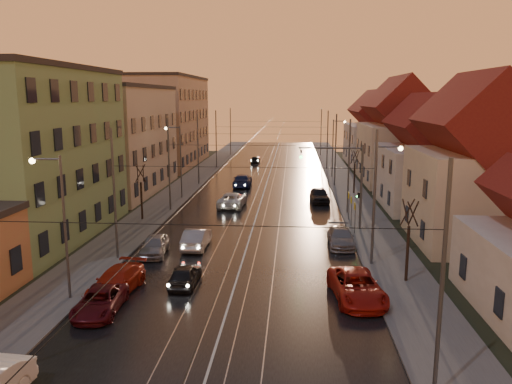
% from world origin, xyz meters
% --- Properties ---
extents(ground, '(160.00, 160.00, 0.00)m').
position_xyz_m(ground, '(0.00, 0.00, 0.00)').
color(ground, black).
rests_on(ground, ground).
extents(road, '(16.00, 120.00, 0.04)m').
position_xyz_m(road, '(0.00, 40.00, 0.02)').
color(road, black).
rests_on(road, ground).
extents(sidewalk_left, '(4.00, 120.00, 0.15)m').
position_xyz_m(sidewalk_left, '(-10.00, 40.00, 0.07)').
color(sidewalk_left, '#4C4C4C').
rests_on(sidewalk_left, ground).
extents(sidewalk_right, '(4.00, 120.00, 0.15)m').
position_xyz_m(sidewalk_right, '(10.00, 40.00, 0.07)').
color(sidewalk_right, '#4C4C4C').
rests_on(sidewalk_right, ground).
extents(tram_rail_0, '(0.06, 120.00, 0.03)m').
position_xyz_m(tram_rail_0, '(-2.20, 40.00, 0.06)').
color(tram_rail_0, gray).
rests_on(tram_rail_0, road).
extents(tram_rail_1, '(0.06, 120.00, 0.03)m').
position_xyz_m(tram_rail_1, '(-0.77, 40.00, 0.06)').
color(tram_rail_1, gray).
rests_on(tram_rail_1, road).
extents(tram_rail_2, '(0.06, 120.00, 0.03)m').
position_xyz_m(tram_rail_2, '(0.77, 40.00, 0.06)').
color(tram_rail_2, gray).
rests_on(tram_rail_2, road).
extents(tram_rail_3, '(0.06, 120.00, 0.03)m').
position_xyz_m(tram_rail_3, '(2.20, 40.00, 0.06)').
color(tram_rail_3, gray).
rests_on(tram_rail_3, road).
extents(apartment_left_1, '(10.00, 18.00, 13.00)m').
position_xyz_m(apartment_left_1, '(-17.50, 14.00, 6.50)').
color(apartment_left_1, '#6E9D63').
rests_on(apartment_left_1, ground).
extents(apartment_left_2, '(10.00, 20.00, 12.00)m').
position_xyz_m(apartment_left_2, '(-17.50, 34.00, 6.00)').
color(apartment_left_2, '#C3B196').
rests_on(apartment_left_2, ground).
extents(apartment_left_3, '(10.00, 24.00, 14.00)m').
position_xyz_m(apartment_left_3, '(-17.50, 58.00, 7.00)').
color(apartment_left_3, tan).
rests_on(apartment_left_3, ground).
extents(house_right_1, '(8.67, 10.20, 10.80)m').
position_xyz_m(house_right_1, '(17.00, 15.00, 5.45)').
color(house_right_1, beige).
rests_on(house_right_1, ground).
extents(house_right_2, '(9.18, 12.24, 9.20)m').
position_xyz_m(house_right_2, '(17.00, 28.00, 4.64)').
color(house_right_2, '#BAB7AC').
rests_on(house_right_2, ground).
extents(house_right_3, '(9.18, 14.28, 11.50)m').
position_xyz_m(house_right_3, '(17.00, 43.00, 5.80)').
color(house_right_3, beige).
rests_on(house_right_3, ground).
extents(house_right_4, '(9.18, 16.32, 10.00)m').
position_xyz_m(house_right_4, '(17.00, 61.00, 5.05)').
color(house_right_4, '#BAB7AC').
rests_on(house_right_4, ground).
extents(catenary_pole_r_0, '(0.16, 0.16, 9.00)m').
position_xyz_m(catenary_pole_r_0, '(8.60, -6.00, 4.50)').
color(catenary_pole_r_0, '#595B60').
rests_on(catenary_pole_r_0, ground).
extents(catenary_pole_l_1, '(0.16, 0.16, 9.00)m').
position_xyz_m(catenary_pole_l_1, '(-8.60, 9.00, 4.50)').
color(catenary_pole_l_1, '#595B60').
rests_on(catenary_pole_l_1, ground).
extents(catenary_pole_r_1, '(0.16, 0.16, 9.00)m').
position_xyz_m(catenary_pole_r_1, '(8.60, 9.00, 4.50)').
color(catenary_pole_r_1, '#595B60').
rests_on(catenary_pole_r_1, ground).
extents(catenary_pole_l_2, '(0.16, 0.16, 9.00)m').
position_xyz_m(catenary_pole_l_2, '(-8.60, 24.00, 4.50)').
color(catenary_pole_l_2, '#595B60').
rests_on(catenary_pole_l_2, ground).
extents(catenary_pole_r_2, '(0.16, 0.16, 9.00)m').
position_xyz_m(catenary_pole_r_2, '(8.60, 24.00, 4.50)').
color(catenary_pole_r_2, '#595B60').
rests_on(catenary_pole_r_2, ground).
extents(catenary_pole_l_3, '(0.16, 0.16, 9.00)m').
position_xyz_m(catenary_pole_l_3, '(-8.60, 39.00, 4.50)').
color(catenary_pole_l_3, '#595B60').
rests_on(catenary_pole_l_3, ground).
extents(catenary_pole_r_3, '(0.16, 0.16, 9.00)m').
position_xyz_m(catenary_pole_r_3, '(8.60, 39.00, 4.50)').
color(catenary_pole_r_3, '#595B60').
rests_on(catenary_pole_r_3, ground).
extents(catenary_pole_l_4, '(0.16, 0.16, 9.00)m').
position_xyz_m(catenary_pole_l_4, '(-8.60, 54.00, 4.50)').
color(catenary_pole_l_4, '#595B60').
rests_on(catenary_pole_l_4, ground).
extents(catenary_pole_r_4, '(0.16, 0.16, 9.00)m').
position_xyz_m(catenary_pole_r_4, '(8.60, 54.00, 4.50)').
color(catenary_pole_r_4, '#595B60').
rests_on(catenary_pole_r_4, ground).
extents(catenary_pole_l_5, '(0.16, 0.16, 9.00)m').
position_xyz_m(catenary_pole_l_5, '(-8.60, 72.00, 4.50)').
color(catenary_pole_l_5, '#595B60').
rests_on(catenary_pole_l_5, ground).
extents(catenary_pole_r_5, '(0.16, 0.16, 9.00)m').
position_xyz_m(catenary_pole_r_5, '(8.60, 72.00, 4.50)').
color(catenary_pole_r_5, '#595B60').
rests_on(catenary_pole_r_5, ground).
extents(street_lamp_0, '(1.75, 0.32, 8.00)m').
position_xyz_m(street_lamp_0, '(-9.10, 2.00, 4.89)').
color(street_lamp_0, '#595B60').
rests_on(street_lamp_0, ground).
extents(street_lamp_1, '(1.75, 0.32, 8.00)m').
position_xyz_m(street_lamp_1, '(9.10, 10.00, 4.89)').
color(street_lamp_1, '#595B60').
rests_on(street_lamp_1, ground).
extents(street_lamp_2, '(1.75, 0.32, 8.00)m').
position_xyz_m(street_lamp_2, '(-9.10, 30.00, 4.89)').
color(street_lamp_2, '#595B60').
rests_on(street_lamp_2, ground).
extents(street_lamp_3, '(1.75, 0.32, 8.00)m').
position_xyz_m(street_lamp_3, '(9.10, 46.00, 4.89)').
color(street_lamp_3, '#595B60').
rests_on(street_lamp_3, ground).
extents(traffic_light_mast, '(5.30, 0.32, 7.20)m').
position_xyz_m(traffic_light_mast, '(7.99, 18.00, 4.60)').
color(traffic_light_mast, '#595B60').
rests_on(traffic_light_mast, ground).
extents(bare_tree_0, '(1.09, 1.09, 5.11)m').
position_xyz_m(bare_tree_0, '(-10.20, 20.00, 2.49)').
color(bare_tree_0, black).
rests_on(bare_tree_0, ground).
extents(bare_tree_1, '(1.09, 1.09, 5.11)m').
position_xyz_m(bare_tree_1, '(10.20, 6.00, 2.49)').
color(bare_tree_1, black).
rests_on(bare_tree_1, ground).
extents(bare_tree_2, '(1.09, 1.09, 5.11)m').
position_xyz_m(bare_tree_2, '(10.40, 34.00, 2.49)').
color(bare_tree_2, black).
rests_on(bare_tree_2, ground).
extents(driving_car_0, '(1.53, 3.77, 1.28)m').
position_xyz_m(driving_car_0, '(-2.97, 4.67, 0.64)').
color(driving_car_0, black).
rests_on(driving_car_0, ground).
extents(driving_car_1, '(1.59, 4.51, 1.48)m').
position_xyz_m(driving_car_1, '(-3.70, 12.10, 0.74)').
color(driving_car_1, '#A4A4A9').
rests_on(driving_car_1, ground).
extents(driving_car_2, '(2.71, 5.41, 1.47)m').
position_xyz_m(driving_car_2, '(-2.76, 26.31, 0.74)').
color(driving_car_2, silver).
rests_on(driving_car_2, ground).
extents(driving_car_3, '(2.38, 5.51, 1.58)m').
position_xyz_m(driving_car_3, '(-2.88, 37.93, 0.79)').
color(driving_car_3, '#182048').
rests_on(driving_car_3, ground).
extents(driving_car_4, '(1.49, 3.62, 1.23)m').
position_xyz_m(driving_car_4, '(-2.97, 60.62, 0.61)').
color(driving_car_4, black).
rests_on(driving_car_4, ground).
extents(parked_left_1, '(2.30, 4.54, 1.23)m').
position_xyz_m(parked_left_1, '(-6.53, 0.55, 0.61)').
color(parked_left_1, '#4E0D14').
rests_on(parked_left_1, ground).
extents(parked_left_2, '(2.49, 5.04, 1.41)m').
position_xyz_m(parked_left_2, '(-6.57, 3.17, 0.70)').
color(parked_left_2, '#AB2211').
rests_on(parked_left_2, ground).
extents(parked_left_3, '(2.02, 4.24, 1.40)m').
position_xyz_m(parked_left_3, '(-6.35, 10.22, 0.70)').
color(parked_left_3, gray).
rests_on(parked_left_3, ground).
extents(parked_right_0, '(3.12, 5.69, 1.51)m').
position_xyz_m(parked_right_0, '(6.91, 3.19, 0.76)').
color(parked_right_0, '#AA1911').
rests_on(parked_right_0, ground).
extents(parked_right_1, '(1.89, 4.60, 1.33)m').
position_xyz_m(parked_right_1, '(6.99, 13.40, 0.67)').
color(parked_right_1, gray).
rests_on(parked_right_1, ground).
extents(parked_right_2, '(2.14, 4.74, 1.58)m').
position_xyz_m(parked_right_2, '(6.20, 29.18, 0.79)').
color(parked_right_2, black).
rests_on(parked_right_2, ground).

